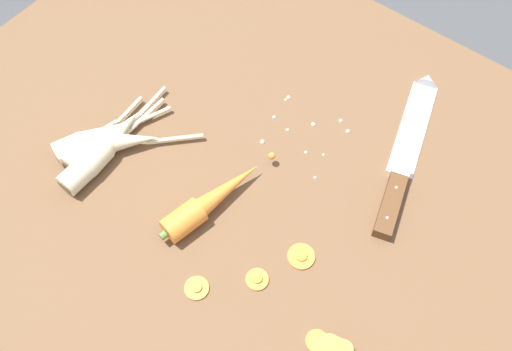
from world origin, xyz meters
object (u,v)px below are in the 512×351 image
(parsnip_front, at_px, (94,138))
(carrot_slice_stray_mid, at_px, (301,256))
(chefs_knife, at_px, (408,146))
(carrot_slice_stack, at_px, (329,346))
(whole_carrot, at_px, (210,201))
(carrot_slice_stray_near, at_px, (257,279))
(parsnip_back, at_px, (98,156))
(parsnip_mid_left, at_px, (94,143))
(parsnip_outer, at_px, (117,142))
(parsnip_mid_right, at_px, (112,140))
(carrot_slice_stray_far, at_px, (197,288))

(parsnip_front, xyz_separation_m, carrot_slice_stray_mid, (0.39, 0.05, -0.02))
(chefs_knife, distance_m, carrot_slice_stack, 0.36)
(chefs_knife, xyz_separation_m, parsnip_front, (-0.42, -0.31, 0.01))
(whole_carrot, height_order, carrot_slice_stray_near, whole_carrot)
(chefs_knife, xyz_separation_m, carrot_slice_stray_near, (-0.06, -0.34, -0.00))
(carrot_slice_stray_mid, bearing_deg, parsnip_back, -169.51)
(parsnip_mid_left, xyz_separation_m, parsnip_outer, (0.03, 0.02, -0.00))
(parsnip_outer, height_order, carrot_slice_stray_near, parsnip_outer)
(parsnip_front, distance_m, parsnip_mid_left, 0.01)
(parsnip_back, bearing_deg, parsnip_front, 146.17)
(parsnip_mid_left, distance_m, parsnip_mid_right, 0.03)
(parsnip_outer, relative_size, carrot_slice_stray_mid, 3.98)
(chefs_knife, relative_size, parsnip_front, 1.74)
(parsnip_back, height_order, carrot_slice_stray_near, parsnip_back)
(carrot_slice_stray_near, bearing_deg, carrot_slice_stack, -6.84)
(parsnip_front, relative_size, parsnip_back, 0.86)
(carrot_slice_stray_far, bearing_deg, whole_carrot, 120.80)
(carrot_slice_stray_near, xyz_separation_m, carrot_slice_stray_mid, (0.03, 0.07, 0.00))
(parsnip_back, height_order, parsnip_outer, same)
(chefs_knife, distance_m, parsnip_outer, 0.49)
(carrot_slice_stray_near, bearing_deg, parsnip_outer, 173.03)
(carrot_slice_stack, xyz_separation_m, carrot_slice_stray_mid, (-0.11, 0.09, -0.00))
(parsnip_mid_right, bearing_deg, carrot_slice_stack, -6.65)
(parsnip_front, height_order, carrot_slice_stray_near, parsnip_front)
(parsnip_mid_left, relative_size, parsnip_back, 0.78)
(parsnip_front, xyz_separation_m, parsnip_back, (0.03, -0.02, -0.00))
(parsnip_mid_left, bearing_deg, carrot_slice_stray_far, -15.44)
(parsnip_front, xyz_separation_m, parsnip_mid_right, (0.03, 0.02, -0.00))
(carrot_slice_stray_mid, bearing_deg, carrot_slice_stray_far, -124.80)
(carrot_slice_stack, bearing_deg, carrot_slice_stray_far, -166.52)
(parsnip_back, bearing_deg, carrot_slice_stray_far, -14.12)
(parsnip_outer, distance_m, carrot_slice_stray_far, 0.28)
(parsnip_outer, bearing_deg, parsnip_front, -154.98)
(chefs_knife, xyz_separation_m, carrot_slice_stray_mid, (-0.03, -0.27, -0.00))
(whole_carrot, relative_size, parsnip_front, 1.13)
(carrot_slice_stack, xyz_separation_m, carrot_slice_stray_near, (-0.14, 0.02, -0.00))
(chefs_knife, bearing_deg, parsnip_mid_right, -142.66)
(parsnip_mid_left, distance_m, carrot_slice_stray_mid, 0.39)
(parsnip_mid_left, height_order, parsnip_outer, same)
(chefs_knife, relative_size, whole_carrot, 1.53)
(parsnip_front, distance_m, carrot_slice_stray_far, 0.31)
(carrot_slice_stray_far, bearing_deg, parsnip_mid_right, 159.20)
(parsnip_outer, bearing_deg, parsnip_mid_right, -171.16)
(carrot_slice_stray_near, relative_size, carrot_slice_stray_mid, 0.82)
(parsnip_back, relative_size, carrot_slice_stray_near, 6.67)
(whole_carrot, relative_size, carrot_slice_stray_far, 6.12)
(parsnip_back, xyz_separation_m, carrot_slice_stray_mid, (0.36, 0.07, -0.02))
(whole_carrot, bearing_deg, parsnip_mid_right, -176.44)
(chefs_knife, height_order, carrot_slice_stray_far, chefs_knife)
(chefs_knife, relative_size, parsnip_back, 1.49)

